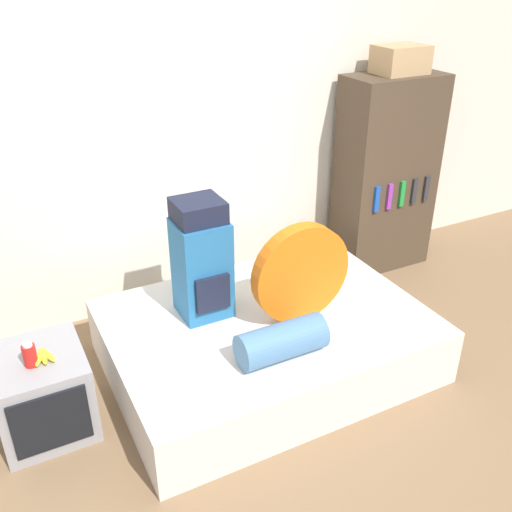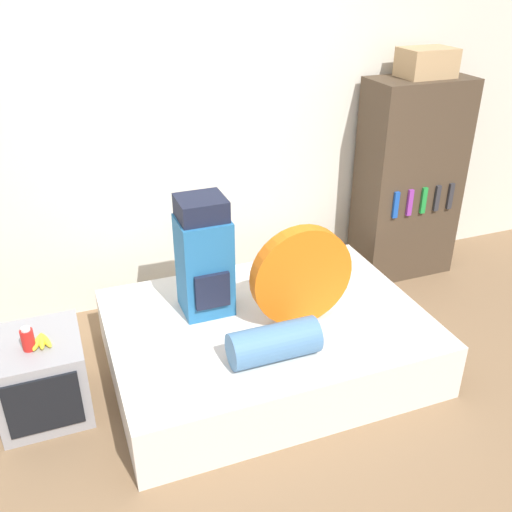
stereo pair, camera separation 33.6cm
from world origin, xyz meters
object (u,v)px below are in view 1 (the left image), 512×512
(sleeping_roll, at_px, (282,341))
(canister, at_px, (30,355))
(cardboard_box, at_px, (400,59))
(television, at_px, (43,393))
(backpack, at_px, (202,261))
(tent_bag, at_px, (301,273))
(bookshelf, at_px, (386,175))

(sleeping_roll, relative_size, canister, 3.66)
(sleeping_roll, distance_m, canister, 1.34)
(cardboard_box, bearing_deg, sleeping_roll, -144.07)
(television, bearing_deg, cardboard_box, 14.33)
(sleeping_roll, height_order, cardboard_box, cardboard_box)
(backpack, bearing_deg, tent_bag, -32.96)
(sleeping_roll, xyz_separation_m, cardboard_box, (1.69, 1.22, 1.22))
(television, relative_size, cardboard_box, 1.43)
(sleeping_roll, bearing_deg, canister, 161.85)
(tent_bag, bearing_deg, cardboard_box, 33.60)
(tent_bag, xyz_separation_m, sleeping_roll, (-0.30, -0.30, -0.21))
(tent_bag, relative_size, sleeping_roll, 1.24)
(sleeping_roll, relative_size, cardboard_box, 1.34)
(tent_bag, bearing_deg, backpack, 147.04)
(tent_bag, bearing_deg, sleeping_roll, -134.81)
(television, bearing_deg, tent_bag, -6.37)
(tent_bag, xyz_separation_m, cardboard_box, (1.39, 0.92, 1.01))
(television, height_order, cardboard_box, cardboard_box)
(tent_bag, height_order, television, tent_bag)
(backpack, distance_m, television, 1.17)
(tent_bag, height_order, bookshelf, bookshelf)
(backpack, bearing_deg, canister, -168.83)
(backpack, relative_size, canister, 5.44)
(sleeping_roll, bearing_deg, television, 159.34)
(backpack, xyz_separation_m, sleeping_roll, (0.21, -0.63, -0.26))
(tent_bag, distance_m, television, 1.62)
(tent_bag, xyz_separation_m, canister, (-1.57, 0.12, -0.14))
(backpack, relative_size, sleeping_roll, 1.48)
(canister, height_order, cardboard_box, cardboard_box)
(canister, distance_m, bookshelf, 3.05)
(television, bearing_deg, sleeping_roll, -20.66)
(sleeping_roll, distance_m, television, 1.36)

